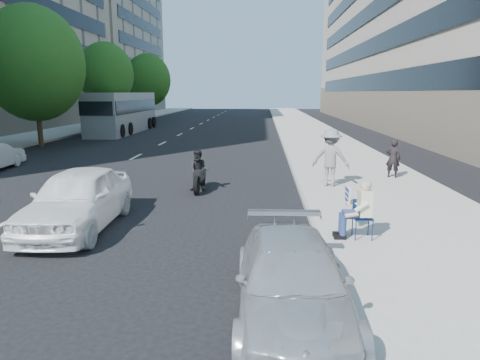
# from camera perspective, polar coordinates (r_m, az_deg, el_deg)

# --- Properties ---
(ground) EXTENTS (160.00, 160.00, 0.00)m
(ground) POSITION_cam_1_polar(r_m,az_deg,el_deg) (8.63, 1.71, -11.17)
(ground) COLOR black
(ground) RESTS_ON ground
(near_sidewalk) EXTENTS (5.00, 120.00, 0.15)m
(near_sidewalk) POSITION_cam_1_polar(r_m,az_deg,el_deg) (28.40, 10.84, 4.83)
(near_sidewalk) COLOR gray
(near_sidewalk) RESTS_ON ground
(far_sidewalk) EXTENTS (4.50, 120.00, 0.15)m
(far_sidewalk) POSITION_cam_1_polar(r_m,az_deg,el_deg) (32.84, -28.06, 4.57)
(far_sidewalk) COLOR gray
(far_sidewalk) RESTS_ON ground
(far_bldg_north) EXTENTS (22.00, 28.00, 28.00)m
(far_bldg_north) POSITION_cam_1_polar(r_m,az_deg,el_deg) (76.92, -21.24, 18.86)
(far_bldg_north) COLOR tan
(far_bldg_north) RESTS_ON ground
(near_building) EXTENTS (14.00, 70.00, 20.00)m
(near_building) POSITION_cam_1_polar(r_m,az_deg,el_deg) (43.85, 27.22, 19.16)
(near_building) COLOR #A2978B
(near_building) RESTS_ON ground
(tree_far_c) EXTENTS (6.00, 6.00, 8.47)m
(tree_far_c) POSITION_cam_1_polar(r_m,az_deg,el_deg) (29.47, -25.80, 13.79)
(tree_far_c) COLOR #382616
(tree_far_c) RESTS_ON ground
(tree_far_d) EXTENTS (4.80, 4.80, 7.65)m
(tree_far_d) POSITION_cam_1_polar(r_m,az_deg,el_deg) (40.43, -17.47, 13.32)
(tree_far_d) COLOR #382616
(tree_far_d) RESTS_ON ground
(tree_far_e) EXTENTS (5.40, 5.40, 7.89)m
(tree_far_e) POSITION_cam_1_polar(r_m,az_deg,el_deg) (53.79, -12.18, 12.93)
(tree_far_e) COLOR #382616
(tree_far_e) RESTS_ON ground
(seated_protester) EXTENTS (0.83, 1.12, 1.31)m
(seated_protester) POSITION_cam_1_polar(r_m,az_deg,el_deg) (9.79, 15.47, -3.40)
(seated_protester) COLOR #12244E
(seated_protester) RESTS_ON near_sidewalk
(jogger) EXTENTS (1.43, 1.06, 1.97)m
(jogger) POSITION_cam_1_polar(r_m,az_deg,el_deg) (15.02, 12.01, 2.94)
(jogger) COLOR slate
(jogger) RESTS_ON near_sidewalk
(pedestrian_woman) EXTENTS (0.63, 0.55, 1.46)m
(pedestrian_woman) POSITION_cam_1_polar(r_m,az_deg,el_deg) (17.20, 19.74, 2.73)
(pedestrian_woman) COLOR black
(pedestrian_woman) RESTS_ON near_sidewalk
(parked_sedan) EXTENTS (1.72, 4.09, 1.18)m
(parked_sedan) POSITION_cam_1_polar(r_m,az_deg,el_deg) (6.57, 6.92, -13.23)
(parked_sedan) COLOR #BABDC2
(parked_sedan) RESTS_ON ground
(white_sedan_near) EXTENTS (1.92, 4.48, 1.51)m
(white_sedan_near) POSITION_cam_1_polar(r_m,az_deg,el_deg) (11.32, -20.85, -2.35)
(white_sedan_near) COLOR white
(white_sedan_near) RESTS_ON ground
(motorcycle) EXTENTS (0.70, 2.04, 1.42)m
(motorcycle) POSITION_cam_1_polar(r_m,az_deg,el_deg) (14.72, -5.45, 1.00)
(motorcycle) COLOR black
(motorcycle) RESTS_ON ground
(bus) EXTENTS (2.76, 12.08, 3.30)m
(bus) POSITION_cam_1_polar(r_m,az_deg,el_deg) (37.81, -15.26, 8.66)
(bus) COLOR gray
(bus) RESTS_ON ground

